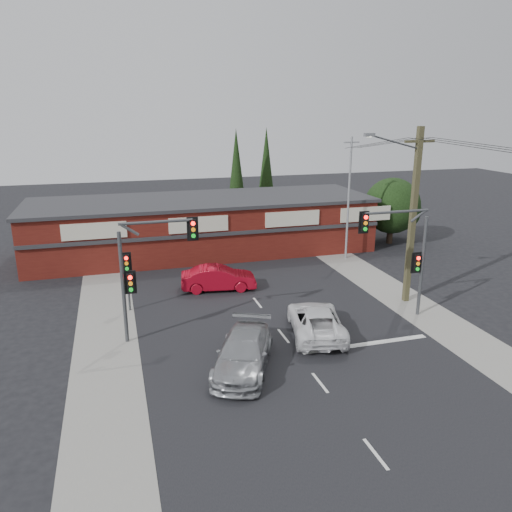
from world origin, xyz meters
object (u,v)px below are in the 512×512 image
object	(u,v)px
shop_building	(203,225)
utility_pole	(411,211)
silver_suv	(243,353)
white_suv	(316,320)
red_sedan	(219,278)

from	to	relation	value
shop_building	utility_pole	size ratio (longest dim) A/B	2.73
silver_suv	utility_pole	world-z (taller)	utility_pole
white_suv	shop_building	xyz separation A→B (m)	(-2.63, 16.74, 1.40)
silver_suv	utility_pole	xyz separation A→B (m)	(11.10, 5.14, 4.62)
shop_building	white_suv	bearing A→B (deg)	-81.06
white_suv	silver_suv	size ratio (longest dim) A/B	0.99
utility_pole	shop_building	bearing A→B (deg)	123.76
white_suv	shop_building	size ratio (longest dim) A/B	0.19
white_suv	utility_pole	distance (m)	8.63
white_suv	red_sedan	distance (m)	8.35
red_sedan	utility_pole	distance (m)	12.12
shop_building	utility_pole	world-z (taller)	utility_pole
silver_suv	shop_building	xyz separation A→B (m)	(1.74, 19.14, 1.36)
silver_suv	red_sedan	size ratio (longest dim) A/B	1.16
white_suv	shop_building	bearing A→B (deg)	-67.91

